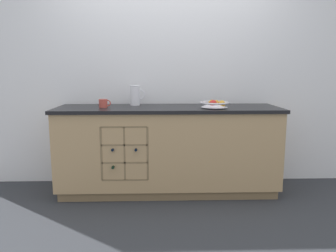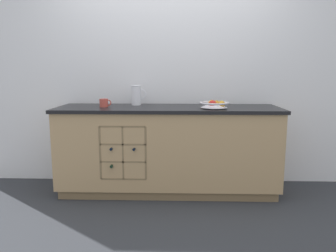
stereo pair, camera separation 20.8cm
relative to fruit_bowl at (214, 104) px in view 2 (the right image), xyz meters
name	(u,v)px [view 2 (the right image)]	position (x,y,z in m)	size (l,w,h in m)	color
ground_plane	(168,191)	(-0.46, 0.11, -0.95)	(14.00, 14.00, 0.00)	#2D3035
back_wall	(169,71)	(-0.46, 0.49, 0.33)	(4.66, 0.06, 2.55)	white
kitchen_island	(168,149)	(-0.47, 0.11, -0.49)	(2.30, 0.67, 0.91)	olive
fruit_bowl	(214,104)	(0.00, 0.00, 0.00)	(0.29, 0.29, 0.08)	silver
white_pitcher	(136,95)	(-0.81, 0.29, 0.07)	(0.16, 0.11, 0.21)	white
ceramic_mug	(104,103)	(-1.12, 0.09, 0.00)	(0.12, 0.09, 0.08)	#B7473D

